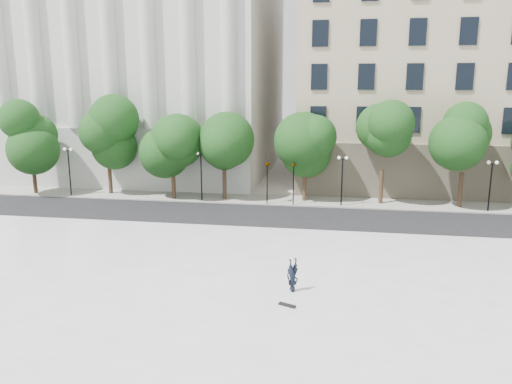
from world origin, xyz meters
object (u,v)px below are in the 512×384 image
(traffic_light_east, at_px, (294,163))
(skateboard, at_px, (287,305))
(person_lying, at_px, (293,287))
(traffic_light_west, at_px, (267,161))

(traffic_light_east, xyz_separation_m, skateboard, (1.53, -20.39, -3.18))
(person_lying, distance_m, skateboard, 1.66)
(traffic_light_west, distance_m, person_lying, 19.38)
(traffic_light_east, relative_size, person_lying, 2.58)
(traffic_light_east, relative_size, skateboard, 5.16)
(person_lying, height_order, skateboard, person_lying)
(person_lying, bearing_deg, skateboard, -125.36)
(traffic_light_west, height_order, skateboard, traffic_light_west)
(traffic_light_east, bearing_deg, person_lying, -85.06)
(skateboard, bearing_deg, traffic_light_west, 123.08)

